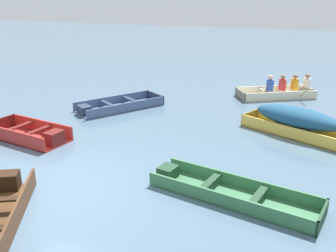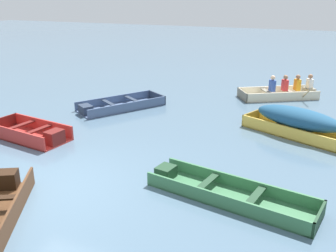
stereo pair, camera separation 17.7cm
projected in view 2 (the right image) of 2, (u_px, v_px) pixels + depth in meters
name	position (u px, v px, depth m)	size (l,w,h in m)	color
ground_plane	(50.00, 188.00, 8.05)	(80.00, 80.00, 0.00)	slate
skiff_green_near_moored	(224.00, 193.00, 7.67)	(3.61, 1.56, 0.31)	#387047
skiff_slate_blue_mid_moored	(118.00, 106.00, 13.52)	(2.67, 3.25, 0.33)	#475B7F
skiff_red_far_moored	(32.00, 134.00, 10.72)	(2.56, 1.41, 0.42)	#AD2D28
skiff_yellow_outer_moored	(298.00, 121.00, 10.86)	(3.30, 2.14, 0.83)	#E5BC47
rowboat_cream_with_crew	(284.00, 92.00, 14.91)	(3.14, 2.67, 0.91)	beige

